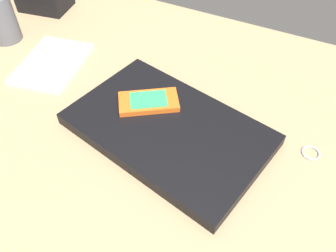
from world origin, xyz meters
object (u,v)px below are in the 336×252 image
Objects in this scene: key_ring at (311,153)px; notepad at (52,63)px; cell_phone_on_laptop at (149,102)px; laptop_closed at (168,129)px; pen_cup at (1,19)px.

key_ring is 0.18× the size of notepad.
cell_phone_on_laptop reaches higher than notepad.
pen_cup reaches higher than laptop_closed.
key_ring is (29.13, 3.81, -2.70)cm from cell_phone_on_laptop.
laptop_closed reaches higher than key_ring.
laptop_closed is 24.60cm from key_ring.
notepad is at bearing -179.24° from laptop_closed.
pen_cup is at bearing -179.11° from laptop_closed.
key_ring is at bearing -11.46° from notepad.
laptop_closed is at bearing -11.56° from pen_cup.
cell_phone_on_laptop is 26.26cm from notepad.
cell_phone_on_laptop is 42.33cm from pen_cup.
pen_cup is at bearing 156.85° from notepad.
key_ring is at bearing -2.24° from pen_cup.
notepad is at bearing -179.60° from key_ring.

